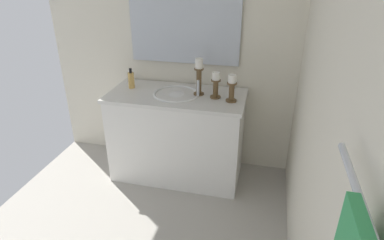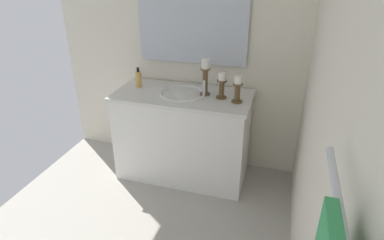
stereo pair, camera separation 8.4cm
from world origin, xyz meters
The scene contains 9 objects.
wall_back centered at (0.00, 1.17, 1.23)m, with size 2.99×0.04×2.45m, color silver.
wall_left centered at (-1.49, 0.00, 1.23)m, with size 0.04×2.34×2.45m, color silver.
vanity_cabinet centered at (-1.17, 0.14, 0.41)m, with size 0.58×1.19×0.81m.
sink_basin centered at (-1.17, 0.14, 0.78)m, with size 0.40×0.40×0.24m.
mirror centered at (-1.45, 0.14, 1.40)m, with size 0.02×0.99×0.78m, color silver.
candle_holder_tall centered at (-1.12, 0.62, 0.93)m, with size 0.09×0.09×0.22m.
candle_holder_short centered at (-1.17, 0.48, 0.93)m, with size 0.09×0.09×0.22m.
candle_holder_mid centered at (-1.21, 0.33, 0.98)m, with size 0.09×0.09×0.31m.
soap_bottle centered at (-1.23, -0.30, 0.89)m, with size 0.06×0.06×0.18m.
Camera 1 is at (1.34, 0.88, 1.84)m, focal length 30.49 mm.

